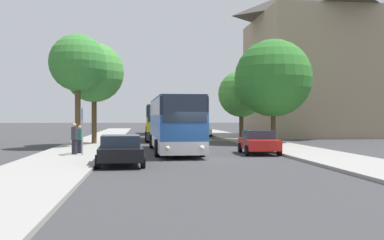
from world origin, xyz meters
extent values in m
plane|color=#38383A|center=(0.00, 0.00, 0.00)|extent=(300.00, 300.00, 0.00)
cube|color=gray|center=(-7.00, 0.00, 0.07)|extent=(4.00, 120.00, 0.15)
cube|color=gray|center=(7.00, 0.00, 0.07)|extent=(4.00, 120.00, 0.15)
cube|color=gray|center=(17.91, 27.49, 6.91)|extent=(15.17, 15.06, 13.83)
cube|color=silver|center=(-0.95, 5.43, 0.62)|extent=(2.80, 11.81, 0.70)
cube|color=#285BA8|center=(-0.95, 5.43, 1.66)|extent=(2.80, 11.81, 1.38)
cube|color=#232D3D|center=(-0.95, 5.43, 2.83)|extent=(2.82, 11.57, 0.95)
cube|color=#285BA8|center=(-0.95, 5.43, 3.36)|extent=(2.74, 11.57, 0.12)
cube|color=#232D3D|center=(-0.80, -0.47, 2.68)|extent=(2.27, 0.11, 1.45)
sphere|color=#F4EAC1|center=(-1.68, -0.51, 0.66)|extent=(0.24, 0.24, 0.24)
sphere|color=#F4EAC1|center=(0.08, -0.47, 0.66)|extent=(0.24, 0.24, 0.24)
cylinder|color=black|center=(-2.12, 1.88, 0.50)|extent=(0.32, 1.01, 1.00)
cylinder|color=black|center=(0.40, 1.94, 0.50)|extent=(0.32, 1.01, 1.00)
cylinder|color=black|center=(-2.29, 8.93, 0.50)|extent=(0.32, 1.01, 1.00)
cylinder|color=black|center=(0.23, 8.99, 0.50)|extent=(0.32, 1.01, 1.00)
cube|color=#2D2D2D|center=(-1.24, 20.21, 0.62)|extent=(2.75, 11.52, 0.70)
cube|color=yellow|center=(-1.24, 20.21, 1.61)|extent=(2.75, 11.52, 1.26)
cube|color=#232D3D|center=(-1.24, 20.21, 2.71)|extent=(2.76, 11.29, 0.95)
cube|color=yellow|center=(-1.24, 20.21, 3.25)|extent=(2.69, 11.29, 0.12)
cube|color=#232D3D|center=(-1.39, 14.46, 2.56)|extent=(2.20, 0.12, 1.45)
sphere|color=#F4EAC1|center=(-2.24, 14.46, 0.66)|extent=(0.24, 0.24, 0.24)
sphere|color=#F4EAC1|center=(-0.53, 14.41, 0.66)|extent=(0.24, 0.24, 0.24)
cylinder|color=black|center=(-2.55, 16.81, 0.50)|extent=(0.33, 1.01, 1.00)
cylinder|color=black|center=(-0.10, 16.74, 0.50)|extent=(0.33, 1.01, 1.00)
cylinder|color=black|center=(-2.37, 23.68, 0.50)|extent=(0.33, 1.01, 1.00)
cylinder|color=black|center=(0.08, 23.62, 0.50)|extent=(0.33, 1.01, 1.00)
cube|color=#2D519E|center=(-1.03, 35.76, 0.62)|extent=(2.66, 11.30, 0.70)
cube|color=silver|center=(-1.03, 35.76, 1.55)|extent=(2.66, 11.30, 1.15)
cube|color=#232D3D|center=(-1.03, 35.76, 2.60)|extent=(2.68, 11.08, 0.95)
cube|color=silver|center=(-1.03, 35.76, 3.14)|extent=(2.61, 11.08, 0.12)
cube|color=#232D3D|center=(-0.94, 30.10, 2.45)|extent=(2.24, 0.09, 1.45)
sphere|color=#F4EAC1|center=(-1.81, 30.06, 0.66)|extent=(0.24, 0.24, 0.24)
sphere|color=#F4EAC1|center=(-0.07, 30.09, 0.66)|extent=(0.24, 0.24, 0.24)
cylinder|color=black|center=(-2.22, 32.36, 0.50)|extent=(0.32, 1.00, 1.00)
cylinder|color=black|center=(0.26, 32.40, 0.50)|extent=(0.32, 1.00, 1.00)
cylinder|color=black|center=(-2.33, 39.12, 0.50)|extent=(0.32, 1.00, 1.00)
cylinder|color=black|center=(0.16, 39.16, 0.50)|extent=(0.32, 1.00, 1.00)
cube|color=black|center=(-3.95, -2.36, 0.60)|extent=(2.11, 3.99, 0.57)
cube|color=#232D3D|center=(-3.95, -2.51, 1.15)|extent=(1.80, 2.10, 0.53)
cylinder|color=black|center=(-4.98, -1.19, 0.31)|extent=(0.23, 0.63, 0.62)
cylinder|color=black|center=(-3.04, -1.11, 0.31)|extent=(0.23, 0.63, 0.62)
cylinder|color=black|center=(-4.87, -3.61, 0.31)|extent=(0.23, 0.63, 0.62)
cylinder|color=black|center=(-2.93, -3.52, 0.31)|extent=(0.23, 0.63, 0.62)
cube|color=red|center=(4.04, 3.25, 0.62)|extent=(2.10, 4.09, 0.61)
cube|color=#232D3D|center=(4.05, 3.41, 1.18)|extent=(1.77, 2.17, 0.52)
cylinder|color=black|center=(4.90, 1.96, 0.31)|extent=(0.24, 0.63, 0.62)
cylinder|color=black|center=(3.03, 2.07, 0.31)|extent=(0.24, 0.63, 0.62)
cylinder|color=black|center=(5.05, 4.43, 0.31)|extent=(0.24, 0.63, 0.62)
cylinder|color=black|center=(3.17, 4.54, 0.31)|extent=(0.24, 0.63, 0.62)
cube|color=silver|center=(3.71, 27.82, 0.62)|extent=(2.05, 4.01, 0.63)
cube|color=#232D3D|center=(3.70, 27.98, 1.22)|extent=(1.76, 2.11, 0.57)
cylinder|color=black|center=(4.71, 26.62, 0.31)|extent=(0.22, 0.63, 0.62)
cylinder|color=black|center=(2.79, 26.56, 0.31)|extent=(0.22, 0.63, 0.62)
cylinder|color=black|center=(4.63, 29.07, 0.31)|extent=(0.22, 0.63, 0.62)
cylinder|color=black|center=(2.71, 29.01, 0.31)|extent=(0.22, 0.63, 0.62)
cylinder|color=gray|center=(-6.23, 1.93, 1.44)|extent=(0.08, 0.08, 2.59)
cube|color=#1E56A3|center=(-6.23, 1.93, 2.39)|extent=(0.03, 0.45, 0.60)
cylinder|color=#23232D|center=(-6.54, 3.22, 0.53)|extent=(0.30, 0.30, 0.76)
cylinder|color=#236656|center=(-6.54, 3.22, 1.22)|extent=(0.36, 0.36, 0.63)
sphere|color=tan|center=(-6.54, 3.22, 1.64)|extent=(0.21, 0.21, 0.21)
cylinder|color=#23232D|center=(-6.74, 2.48, 0.57)|extent=(0.30, 0.30, 0.83)
cylinder|color=#333338|center=(-6.74, 2.48, 1.33)|extent=(0.36, 0.36, 0.69)
sphere|color=tan|center=(-6.74, 2.48, 1.79)|extent=(0.23, 0.23, 0.23)
cylinder|color=#513D23|center=(-7.53, 9.52, 2.37)|extent=(0.40, 0.40, 4.45)
sphere|color=#387F33|center=(-7.53, 9.52, 6.12)|extent=(4.06, 4.06, 4.06)
cylinder|color=#513D23|center=(-6.74, 12.95, 2.07)|extent=(0.40, 0.40, 3.85)
sphere|color=#428938|center=(-6.74, 12.95, 5.76)|extent=(4.71, 4.71, 4.71)
cylinder|color=#47331E|center=(7.96, 13.38, 1.61)|extent=(0.40, 0.40, 2.92)
sphere|color=#2D7028|center=(7.96, 13.38, 5.50)|extent=(6.49, 6.49, 6.49)
cylinder|color=#47331E|center=(6.10, 17.24, 1.46)|extent=(0.40, 0.40, 2.62)
sphere|color=#428938|center=(6.10, 17.24, 4.37)|extent=(4.28, 4.28, 4.28)
camera|label=1|loc=(-2.96, -23.19, 2.24)|focal=42.00mm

